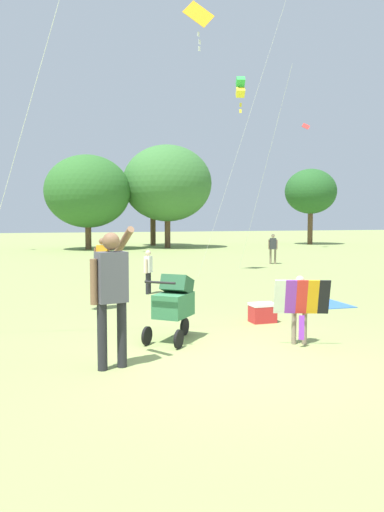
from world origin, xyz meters
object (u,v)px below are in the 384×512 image
kite_orange_delta (241,88)px  person_red_shirt (273,246)px  picnic_blanket (314,304)px  kite_green_novelty (201,25)px  child_with_butterfly_kite (300,303)px  stroller (174,302)px  person_sitting_far (148,268)px  cooler_box (262,313)px  person_adult_flyer (111,287)px  person_couple_left (102,259)px

kite_orange_delta → person_red_shirt: (2.08, 1.40, -5.84)m
picnic_blanket → kite_green_novelty: bearing=96.7°
kite_orange_delta → child_with_butterfly_kite: bearing=-108.5°
kite_green_novelty → stroller: bearing=-111.5°
person_red_shirt → person_sitting_far: 9.27m
child_with_butterfly_kite → cooler_box: size_ratio=2.30×
person_adult_flyer → person_couple_left: (0.85, 7.26, -0.23)m
kite_orange_delta → person_sitting_far: kite_orange_delta is taller
person_sitting_far → person_couple_left: 1.62m
child_with_butterfly_kite → person_adult_flyer: bearing=-173.4°
picnic_blanket → cooler_box: 2.36m
person_adult_flyer → person_sitting_far: size_ratio=1.64×
kite_orange_delta → person_red_shirt: kite_orange_delta is taller
person_couple_left → cooler_box: bearing=-67.6°
person_adult_flyer → kite_orange_delta: size_ratio=0.26×
picnic_blanket → kite_orange_delta: bearing=79.1°
picnic_blanket → cooler_box: cooler_box is taller
person_red_shirt → person_sitting_far: (-6.67, -6.43, -0.08)m
person_red_shirt → person_sitting_far: bearing=-136.0°
kite_orange_delta → person_couple_left: 8.84m
kite_green_novelty → cooler_box: bearing=-99.8°
kite_green_novelty → kite_orange_delta: bearing=41.4°
person_red_shirt → person_couple_left: size_ratio=0.91×
person_sitting_far → picnic_blanket: person_sitting_far is taller
stroller → person_couple_left: size_ratio=0.76×
stroller → person_red_shirt: size_ratio=0.84×
person_red_shirt → child_with_butterfly_kite: bearing=-115.0°
kite_green_novelty → person_couple_left: 8.09m
person_red_shirt → picnic_blanket: bearing=-111.4°
kite_green_novelty → person_couple_left: (-3.41, -1.85, -7.10)m
child_with_butterfly_kite → person_couple_left: bearing=106.0°
stroller → person_adult_flyer: bearing=-134.6°
person_adult_flyer → kite_orange_delta: 13.89m
picnic_blanket → person_red_shirt: bearing=68.6°
kite_orange_delta → kite_green_novelty: 3.15m
child_with_butterfly_kite → stroller: (-1.71, 0.82, -0.03)m
kite_orange_delta → person_couple_left: kite_orange_delta is taller
kite_orange_delta → person_couple_left: bearing=-146.0°
child_with_butterfly_kite → kite_green_novelty: 11.49m
person_adult_flyer → kite_green_novelty: bearing=64.9°
cooler_box → stroller: bearing=-156.1°
kite_orange_delta → person_sitting_far: 9.03m
cooler_box → picnic_blanket: bearing=35.9°
stroller → kite_orange_delta: 12.67m
stroller → kite_orange_delta: kite_orange_delta is taller
person_adult_flyer → person_sitting_far: (1.81, 5.97, -0.39)m
kite_green_novelty → person_red_shirt: kite_green_novelty is taller
kite_green_novelty → person_red_shirt: bearing=38.0°
cooler_box → kite_green_novelty: bearing=80.2°
child_with_butterfly_kite → picnic_blanket: bearing=55.4°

